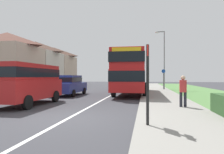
% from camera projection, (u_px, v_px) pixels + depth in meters
% --- Properties ---
extents(ground_plane, '(120.00, 120.00, 0.00)m').
position_uv_depth(ground_plane, '(68.00, 118.00, 7.64)').
color(ground_plane, '#38383D').
extents(lane_marking_centre, '(0.14, 60.00, 0.01)m').
position_uv_depth(lane_marking_centre, '(107.00, 97.00, 15.53)').
color(lane_marking_centre, silver).
rests_on(lane_marking_centre, ground_plane).
extents(pavement_near_side, '(3.20, 68.00, 0.12)m').
position_uv_depth(pavement_near_side, '(165.00, 101.00, 12.87)').
color(pavement_near_side, gray).
rests_on(pavement_near_side, ground_plane).
extents(double_decker_bus, '(2.80, 10.44, 3.70)m').
position_uv_depth(double_decker_bus, '(131.00, 71.00, 18.66)').
color(double_decker_bus, red).
rests_on(double_decker_bus, ground_plane).
extents(parked_van_red, '(2.11, 4.95, 2.32)m').
position_uv_depth(parked_van_red, '(28.00, 81.00, 11.34)').
color(parked_van_red, '#B21E1E').
rests_on(parked_van_red, ground_plane).
extents(parked_car_blue, '(2.00, 4.58, 1.74)m').
position_uv_depth(parked_car_blue, '(69.00, 84.00, 17.24)').
color(parked_car_blue, navy).
rests_on(parked_car_blue, ground_plane).
extents(pedestrian_at_stop, '(0.34, 0.34, 1.67)m').
position_uv_depth(pedestrian_at_stop, '(183.00, 90.00, 9.81)').
color(pedestrian_at_stop, '#23232D').
rests_on(pedestrian_at_stop, ground_plane).
extents(bus_stop_sign, '(0.09, 0.52, 2.60)m').
position_uv_depth(bus_stop_sign, '(148.00, 79.00, 6.12)').
color(bus_stop_sign, black).
rests_on(bus_stop_sign, ground_plane).
extents(cycle_route_sign, '(0.44, 0.08, 2.52)m').
position_uv_depth(cycle_route_sign, '(163.00, 78.00, 23.65)').
color(cycle_route_sign, slate).
rests_on(cycle_route_sign, ground_plane).
extents(street_lamp_mid, '(1.14, 0.20, 7.23)m').
position_uv_depth(street_lamp_mid, '(163.00, 56.00, 24.38)').
color(street_lamp_mid, slate).
rests_on(street_lamp_mid, ground_plane).
extents(house_terrace_far_side, '(7.21, 20.04, 7.43)m').
position_uv_depth(house_terrace_far_side, '(35.00, 64.00, 32.45)').
color(house_terrace_far_side, '#C1A88E').
rests_on(house_terrace_far_side, ground_plane).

